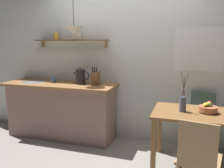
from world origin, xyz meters
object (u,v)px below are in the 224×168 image
object	(u,v)px
twig_vase	(183,103)
coffee_mug_by_sink	(53,79)
knife_block	(95,78)
electric_kettle	(80,77)
fruit_bowl	(208,108)
pendant_lamp	(74,30)
dining_table	(196,121)
dining_chair_near	(198,158)
dining_chair_far	(200,119)

from	to	relation	value
twig_vase	coffee_mug_by_sink	size ratio (longest dim) A/B	4.09
knife_block	electric_kettle	bearing A→B (deg)	177.89
fruit_bowl	pendant_lamp	bearing A→B (deg)	170.53
knife_block	dining_table	bearing A→B (deg)	-15.50
fruit_bowl	coffee_mug_by_sink	bearing A→B (deg)	171.27
dining_table	twig_vase	xyz separation A→B (m)	(-0.17, -0.02, 0.22)
twig_vase	electric_kettle	xyz separation A→B (m)	(-1.57, 0.44, 0.19)
dining_chair_near	twig_vase	world-z (taller)	twig_vase
knife_block	pendant_lamp	distance (m)	0.79
electric_kettle	dining_table	bearing A→B (deg)	-13.60
dining_chair_far	pendant_lamp	xyz separation A→B (m)	(-1.88, -0.12, 1.24)
dining_table	fruit_bowl	distance (m)	0.21
electric_kettle	knife_block	xyz separation A→B (m)	(0.26, -0.01, -0.01)
dining_table	coffee_mug_by_sink	world-z (taller)	coffee_mug_by_sink
dining_chair_near	knife_block	bearing A→B (deg)	142.80
pendant_lamp	fruit_bowl	bearing A→B (deg)	-9.47
dining_table	pendant_lamp	bearing A→B (deg)	168.76
dining_chair_near	fruit_bowl	world-z (taller)	dining_chair_near
twig_vase	pendant_lamp	distance (m)	1.91
dining_chair_near	pendant_lamp	xyz separation A→B (m)	(-1.81, 1.08, 1.24)
electric_kettle	pendant_lamp	world-z (taller)	pendant_lamp
twig_vase	dining_table	bearing A→B (deg)	5.40
coffee_mug_by_sink	pendant_lamp	world-z (taller)	pendant_lamp
dining_table	dining_chair_far	size ratio (longest dim) A/B	1.20
dining_table	knife_block	distance (m)	1.59
dining_table	twig_vase	distance (m)	0.27
knife_block	coffee_mug_by_sink	size ratio (longest dim) A/B	2.35
electric_kettle	coffee_mug_by_sink	xyz separation A→B (m)	(-0.47, -0.03, -0.06)
twig_vase	knife_block	xyz separation A→B (m)	(-1.32, 0.43, 0.19)
dining_chair_far	coffee_mug_by_sink	world-z (taller)	coffee_mug_by_sink
fruit_bowl	coffee_mug_by_sink	size ratio (longest dim) A/B	1.82
dining_chair_near	fruit_bowl	distance (m)	0.82
dining_chair_far	twig_vase	distance (m)	0.64
dining_table	pendant_lamp	world-z (taller)	pendant_lamp
dining_table	dining_chair_near	bearing A→B (deg)	-89.26
dining_chair_near	dining_chair_far	xyz separation A→B (m)	(0.06, 1.20, -0.01)
pendant_lamp	coffee_mug_by_sink	bearing A→B (deg)	174.78
dining_chair_near	dining_chair_far	bearing A→B (deg)	86.93
electric_kettle	knife_block	size ratio (longest dim) A/B	0.92
electric_kettle	coffee_mug_by_sink	size ratio (longest dim) A/B	2.17
dining_table	dining_chair_near	distance (m)	0.73
electric_kettle	coffee_mug_by_sink	world-z (taller)	electric_kettle
fruit_bowl	coffee_mug_by_sink	xyz separation A→B (m)	(-2.34, 0.36, 0.18)
dining_table	twig_vase	world-z (taller)	twig_vase
dining_chair_far	knife_block	size ratio (longest dim) A/B	3.05
electric_kettle	pendant_lamp	bearing A→B (deg)	-134.60
dining_chair_near	electric_kettle	xyz separation A→B (m)	(-1.75, 1.14, 0.53)
twig_vase	electric_kettle	bearing A→B (deg)	164.48
knife_block	dining_chair_far	bearing A→B (deg)	2.37
dining_chair_near	pendant_lamp	size ratio (longest dim) A/B	1.65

